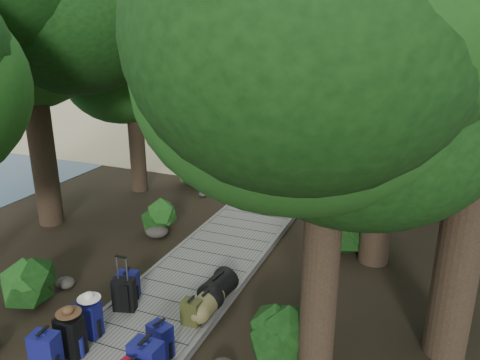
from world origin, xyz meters
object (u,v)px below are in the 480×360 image
at_px(backpack_right_d, 192,311).
at_px(backpack_left_d, 128,284).
at_px(backpack_left_a, 46,352).
at_px(backpack_left_c, 89,317).
at_px(suitcase_on_boardwalk, 124,294).
at_px(lone_suitcase_on_sand, 317,158).
at_px(backpack_right_c, 160,339).
at_px(sun_lounger, 410,150).
at_px(duffel_right_khaki, 207,303).
at_px(duffel_right_black, 218,287).
at_px(backpack_left_b, 70,334).
at_px(kayak, 236,140).

bearing_deg(backpack_right_d, backpack_left_d, 171.22).
distance_m(backpack_left_a, backpack_left_c, 0.95).
xyz_separation_m(backpack_left_a, suitcase_on_boardwalk, (0.09, 1.77, -0.06)).
xyz_separation_m(backpack_right_d, suitcase_on_boardwalk, (-1.30, -0.09, 0.06)).
relative_size(backpack_left_c, lone_suitcase_on_sand, 0.98).
height_order(backpack_right_c, sun_lounger, backpack_right_c).
height_order(backpack_right_c, duffel_right_khaki, backpack_right_c).
xyz_separation_m(backpack_left_c, duffel_right_khaki, (1.50, 1.28, -0.14)).
relative_size(backpack_left_d, sun_lounger, 0.30).
xyz_separation_m(backpack_left_a, lone_suitcase_on_sand, (1.13, 12.07, -0.12)).
bearing_deg(lone_suitcase_on_sand, backpack_left_c, -109.44).
distance_m(backpack_right_d, duffel_right_black, 0.87).
height_order(backpack_left_c, duffel_right_black, backpack_left_c).
distance_m(backpack_left_b, backpack_right_d, 1.94).
bearing_deg(backpack_left_c, duffel_right_khaki, 38.74).
relative_size(backpack_right_c, lone_suitcase_on_sand, 0.87).
height_order(backpack_left_a, suitcase_on_boardwalk, backpack_left_a).
distance_m(backpack_left_c, duffel_right_black, 2.32).
bearing_deg(lone_suitcase_on_sand, backpack_left_d, -110.53).
xyz_separation_m(duffel_right_khaki, duffel_right_black, (-0.01, 0.50, 0.03)).
bearing_deg(duffel_right_khaki, backpack_left_a, -122.04).
distance_m(backpack_right_c, suitcase_on_boardwalk, 1.49).
distance_m(backpack_left_b, backpack_left_c, 0.49).
bearing_deg(backpack_left_b, backpack_left_d, 93.50).
bearing_deg(sun_lounger, backpack_left_d, -103.68).
height_order(backpack_left_d, duffel_right_black, backpack_left_d).
xyz_separation_m(backpack_left_b, sun_lounger, (4.12, 14.21, -0.15)).
relative_size(backpack_left_a, backpack_right_c, 1.21).
distance_m(backpack_left_a, kayak, 14.52).
bearing_deg(duffel_right_black, backpack_left_b, -115.71).
height_order(backpack_left_a, kayak, backpack_left_a).
xyz_separation_m(suitcase_on_boardwalk, lone_suitcase_on_sand, (1.04, 10.30, -0.06)).
bearing_deg(backpack_left_a, sun_lounger, 65.52).
relative_size(backpack_right_d, suitcase_on_boardwalk, 0.80).
xyz_separation_m(backpack_left_a, backpack_left_b, (0.04, 0.46, -0.01)).
height_order(backpack_right_d, lone_suitcase_on_sand, lone_suitcase_on_sand).
bearing_deg(sun_lounger, duffel_right_black, -97.64).
xyz_separation_m(duffel_right_black, lone_suitcase_on_sand, (-0.36, 9.35, 0.02)).
height_order(backpack_left_c, backpack_left_d, backpack_left_c).
bearing_deg(sun_lounger, backpack_left_c, -101.91).
xyz_separation_m(backpack_left_b, duffel_right_khaki, (1.45, 1.77, -0.16)).
height_order(backpack_left_c, lone_suitcase_on_sand, backpack_left_c).
xyz_separation_m(backpack_left_a, kayak, (-2.97, 14.21, -0.32)).
height_order(backpack_left_c, sun_lounger, backpack_left_c).
relative_size(backpack_right_d, sun_lounger, 0.26).
bearing_deg(backpack_right_d, sun_lounger, 79.10).
bearing_deg(backpack_left_d, lone_suitcase_on_sand, 70.15).
bearing_deg(backpack_left_d, backpack_left_b, -98.68).
relative_size(backpack_left_b, duffel_right_khaki, 1.17).
bearing_deg(lone_suitcase_on_sand, backpack_right_c, -102.56).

